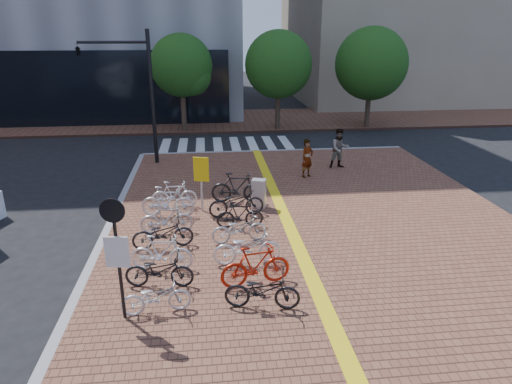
{
  "coord_description": "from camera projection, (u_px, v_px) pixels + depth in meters",
  "views": [
    {
      "loc": [
        -0.63,
        -11.59,
        6.4
      ],
      "look_at": [
        0.92,
        2.38,
        1.3
      ],
      "focal_mm": 32.0,
      "sensor_mm": 36.0,
      "label": 1
    }
  ],
  "objects": [
    {
      "name": "pedestrian_a",
      "position": [
        307.0,
        158.0,
        19.93
      ],
      "size": [
        0.74,
        0.67,
        1.69
      ],
      "primitive_type": "imported",
      "rotation": [
        0.0,
        0.0,
        0.55
      ],
      "color": "gray",
      "rests_on": "sidewalk"
    },
    {
      "name": "bike_2",
      "position": [
        161.0,
        253.0,
        12.3
      ],
      "size": [
        1.75,
        0.7,
        1.03
      ],
      "primitive_type": "imported",
      "rotation": [
        0.0,
        0.0,
        1.44
      ],
      "color": "white",
      "rests_on": "sidewalk"
    },
    {
      "name": "bike_4",
      "position": [
        166.0,
        219.0,
        14.51
      ],
      "size": [
        1.68,
        0.51,
        1.0
      ],
      "primitive_type": "imported",
      "rotation": [
        0.0,
        0.0,
        1.6
      ],
      "color": "#B8B8BD",
      "rests_on": "sidewalk"
    },
    {
      "name": "bike_8",
      "position": [
        256.0,
        266.0,
        11.55
      ],
      "size": [
        1.9,
        0.85,
        1.1
      ],
      "primitive_type": "imported",
      "rotation": [
        0.0,
        0.0,
        1.75
      ],
      "color": "#B2200C",
      "rests_on": "sidewalk"
    },
    {
      "name": "bike_11",
      "position": [
        240.0,
        214.0,
        14.94
      ],
      "size": [
        1.56,
        0.48,
        0.93
      ],
      "primitive_type": "imported",
      "rotation": [
        0.0,
        0.0,
        1.6
      ],
      "color": "black",
      "rests_on": "sidewalk"
    },
    {
      "name": "utility_box",
      "position": [
        259.0,
        193.0,
        16.61
      ],
      "size": [
        0.57,
        0.49,
        1.07
      ],
      "primitive_type": "cube",
      "rotation": [
        0.0,
        0.0,
        -0.3
      ],
      "color": "silver",
      "rests_on": "sidewalk"
    },
    {
      "name": "bike_5",
      "position": [
        168.0,
        202.0,
        15.77
      ],
      "size": [
        1.91,
        0.76,
        1.11
      ],
      "primitive_type": "imported",
      "rotation": [
        0.0,
        0.0,
        1.44
      ],
      "color": "silver",
      "rests_on": "sidewalk"
    },
    {
      "name": "notice_sign",
      "position": [
        116.0,
        245.0,
        9.77
      ],
      "size": [
        0.54,
        0.16,
        2.92
      ],
      "color": "black",
      "rests_on": "sidewalk"
    },
    {
      "name": "bike_0",
      "position": [
        156.0,
        297.0,
        10.46
      ],
      "size": [
        1.66,
        0.75,
        0.84
      ],
      "primitive_type": "imported",
      "rotation": [
        0.0,
        0.0,
        1.69
      ],
      "color": "silver",
      "rests_on": "sidewalk"
    },
    {
      "name": "yellow_sign",
      "position": [
        201.0,
        174.0,
        15.96
      ],
      "size": [
        0.54,
        0.2,
        2.01
      ],
      "color": "#B7B7BC",
      "rests_on": "sidewalk"
    },
    {
      "name": "bike_9",
      "position": [
        247.0,
        247.0,
        12.63
      ],
      "size": [
        1.93,
        0.74,
        1.0
      ],
      "primitive_type": "imported",
      "rotation": [
        0.0,
        0.0,
        1.61
      ],
      "color": "white",
      "rests_on": "sidewalk"
    },
    {
      "name": "street_trees",
      "position": [
        295.0,
        66.0,
        28.51
      ],
      "size": [
        16.2,
        4.6,
        6.35
      ],
      "color": "#38281E",
      "rests_on": "far_sidewalk"
    },
    {
      "name": "bike_12",
      "position": [
        236.0,
        202.0,
        15.84
      ],
      "size": [
        2.02,
        0.94,
        1.02
      ],
      "primitive_type": "imported",
      "rotation": [
        0.0,
        0.0,
        1.71
      ],
      "color": "black",
      "rests_on": "sidewalk"
    },
    {
      "name": "bike_7",
      "position": [
        262.0,
        290.0,
        10.62
      ],
      "size": [
        1.86,
        0.94,
        0.93
      ],
      "primitive_type": "imported",
      "rotation": [
        0.0,
        0.0,
        1.39
      ],
      "color": "black",
      "rests_on": "sidewalk"
    },
    {
      "name": "bike_1",
      "position": [
        159.0,
        270.0,
        11.52
      ],
      "size": [
        1.8,
        0.8,
        0.92
      ],
      "primitive_type": "imported",
      "rotation": [
        0.0,
        0.0,
        1.46
      ],
      "color": "black",
      "rests_on": "sidewalk"
    },
    {
      "name": "bike_13",
      "position": [
        237.0,
        188.0,
        17.06
      ],
      "size": [
        2.01,
        0.8,
        1.18
      ],
      "primitive_type": "imported",
      "rotation": [
        0.0,
        0.0,
        1.44
      ],
      "color": "black",
      "rests_on": "sidewalk"
    },
    {
      "name": "far_sidewalk",
      "position": [
        215.0,
        121.0,
        32.68
      ],
      "size": [
        70.0,
        8.0,
        0.15
      ],
      "primitive_type": "cube",
      "color": "brown",
      "rests_on": "ground"
    },
    {
      "name": "bike_6",
      "position": [
        174.0,
        194.0,
        16.61
      ],
      "size": [
        1.68,
        0.53,
        1.0
      ],
      "primitive_type": "imported",
      "rotation": [
        0.0,
        0.0,
        1.54
      ],
      "color": "white",
      "rests_on": "sidewalk"
    },
    {
      "name": "ground",
      "position": [
        233.0,
        264.0,
        13.08
      ],
      "size": [
        120.0,
        120.0,
        0.0
      ],
      "primitive_type": "plane",
      "color": "black",
      "rests_on": "ground"
    },
    {
      "name": "pedestrian_b",
      "position": [
        340.0,
        148.0,
        21.21
      ],
      "size": [
        0.97,
        0.79,
        1.86
      ],
      "primitive_type": "imported",
      "rotation": [
        0.0,
        0.0,
        0.1
      ],
      "color": "#525668",
      "rests_on": "sidewalk"
    },
    {
      "name": "bike_10",
      "position": [
        239.0,
        228.0,
        13.93
      ],
      "size": [
        1.79,
        0.86,
        0.9
      ],
      "primitive_type": "imported",
      "rotation": [
        0.0,
        0.0,
        1.73
      ],
      "color": "#B3B3B8",
      "rests_on": "sidewalk"
    },
    {
      "name": "bike_3",
      "position": [
        163.0,
        233.0,
        13.55
      ],
      "size": [
        1.88,
        0.88,
        0.95
      ],
      "primitive_type": "imported",
      "rotation": [
        0.0,
        0.0,
        1.71
      ],
      "color": "black",
      "rests_on": "sidewalk"
    },
    {
      "name": "kerb_north",
      "position": [
        275.0,
        152.0,
        24.58
      ],
      "size": [
        14.0,
        0.25,
        0.15
      ],
      "primitive_type": "cube",
      "color": "gray",
      "rests_on": "ground"
    },
    {
      "name": "crosswalk",
      "position": [
        227.0,
        145.0,
        26.21
      ],
      "size": [
        7.5,
        4.0,
        0.01
      ],
      "color": "silver",
      "rests_on": "ground"
    },
    {
      "name": "traffic_light_pole",
      "position": [
        118.0,
        73.0,
        20.76
      ],
      "size": [
        3.32,
        1.28,
        6.18
      ],
      "color": "black",
      "rests_on": "sidewalk"
    },
    {
      "name": "tactile_strip",
      "position": [
        357.0,
        380.0,
        8.56
      ],
      "size": [
        0.4,
        34.0,
        0.01
      ],
      "primitive_type": "cube",
      "color": "yellow",
      "rests_on": "sidewalk"
    },
    {
      "name": "sidewalk",
      "position": [
        407.0,
        379.0,
        8.69
      ],
      "size": [
        14.0,
        34.0,
        0.15
      ],
      "primitive_type": "cube",
      "color": "brown",
      "rests_on": "ground"
    }
  ]
}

